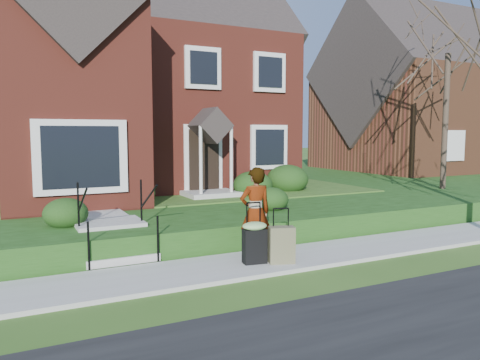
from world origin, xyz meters
TOP-DOWN VIEW (x-y plane):
  - ground at (0.00, 0.00)m, footprint 120.00×120.00m
  - sidewalk at (0.00, 0.00)m, footprint 60.00×1.60m
  - terrace at (4.00, 10.90)m, footprint 44.00×20.00m
  - walkway at (-2.50, 5.00)m, footprint 1.20×6.00m
  - main_house at (-0.21, 9.61)m, footprint 10.40×10.20m
  - neighbour_house at (16.00, 11.00)m, footprint 9.40×8.00m
  - front_steps at (-2.50, 1.84)m, footprint 1.40×2.02m
  - foundation_shrubs at (0.77, 4.83)m, footprint 9.76×4.31m
  - woman at (0.01, 0.31)m, footprint 0.69×0.48m
  - suitcase_black at (-0.23, -0.11)m, footprint 0.54×0.47m
  - suitcase_olive at (0.25, -0.32)m, footprint 0.55×0.42m
  - tree_gap at (9.48, 3.73)m, footprint 5.19×5.19m

SIDE VIEW (x-z plane):
  - ground at x=0.00m, z-range 0.00..0.00m
  - sidewalk at x=0.00m, z-range 0.00..0.08m
  - terrace at x=4.00m, z-range 0.00..0.60m
  - suitcase_olive at x=0.25m, z-range -0.10..0.97m
  - front_steps at x=-2.50m, z-range -0.28..1.22m
  - suitcase_black at x=-0.23m, z-range -0.05..1.13m
  - walkway at x=-2.50m, z-range 0.60..0.66m
  - woman at x=0.01m, z-range 0.08..1.90m
  - foundation_shrubs at x=0.77m, z-range 0.52..1.53m
  - neighbour_house at x=16.00m, z-range 0.65..9.85m
  - main_house at x=-0.21m, z-range 0.56..9.96m
  - tree_gap at x=9.48m, z-range 2.08..9.48m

